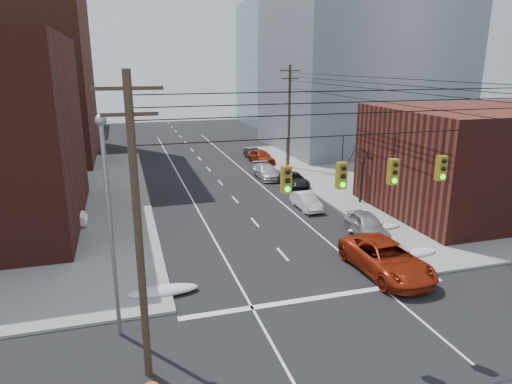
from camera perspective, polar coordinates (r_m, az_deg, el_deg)
ground at (r=18.59m, az=16.88°, el=-21.85°), size 160.00×160.00×0.00m
sidewalk_ne at (r=54.07m, az=25.52°, el=2.43°), size 40.00×40.00×0.15m
building_brick_far at (r=87.87m, az=-28.23°, el=10.62°), size 22.00×18.00×12.00m
building_office at (r=63.92m, az=12.90°, el=16.64°), size 22.00×20.00×25.00m
building_glass at (r=88.31m, az=5.56°, el=15.65°), size 20.00×18.00×22.00m
building_storefront at (r=39.40m, az=26.84°, el=3.64°), size 16.00×12.00×8.00m
utility_pole_left at (r=15.95m, az=-14.54°, el=-4.40°), size 2.20×0.28×11.00m
utility_pole_far at (r=49.44m, az=4.17°, el=9.54°), size 2.20×0.28×11.00m
traffic_signals at (r=17.86m, az=13.82°, el=2.45°), size 17.00×0.42×2.02m
street_light at (r=18.88m, az=-17.90°, el=-2.28°), size 0.44×0.44×9.32m
bare_tree at (r=37.94m, az=13.03°, el=1.94°), size 2.09×2.20×4.93m
snow_nw at (r=23.73m, az=-11.51°, el=-12.00°), size 3.50×1.08×0.42m
snow_ne at (r=29.05m, az=19.08°, el=-7.24°), size 3.00×1.08×0.42m
snow_east_far at (r=32.52m, az=14.55°, el=-4.38°), size 4.00×1.08×0.42m
red_pickup at (r=26.15m, az=15.96°, el=-7.98°), size 3.14×6.43×1.76m
parked_car_a at (r=31.29m, az=13.68°, el=-4.02°), size 2.27×4.73×1.56m
parked_car_b at (r=36.28m, az=6.29°, el=-1.13°), size 1.40×3.90×1.28m
parked_car_c at (r=42.94m, az=4.79°, el=1.55°), size 2.29×4.55×1.24m
parked_car_d at (r=45.67m, az=1.31°, el=2.57°), size 1.99×4.80×1.39m
parked_car_e at (r=52.58m, az=0.67°, el=4.45°), size 2.43×4.83×1.58m
parked_car_f at (r=55.34m, az=-0.39°, el=4.84°), size 1.49×3.81×1.24m
lot_car_a at (r=34.43m, az=-23.93°, el=-3.00°), size 4.32×1.59×1.41m
lot_car_b at (r=37.83m, az=-26.42°, el=-1.83°), size 4.52×2.27×1.23m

